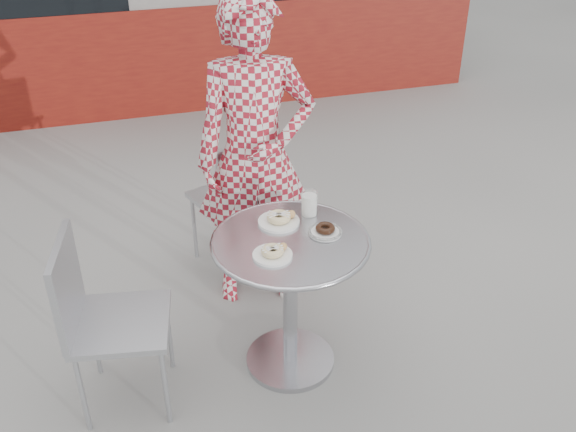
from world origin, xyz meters
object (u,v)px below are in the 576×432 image
object	(u,v)px
chair_left	(124,353)
plate_near	(273,252)
seated_person	(255,157)
milk_cup	(309,204)
bistro_table	(290,272)
chair_far	(235,224)
plate_checker	(325,231)
plate_far	(279,219)

from	to	relation	value
chair_left	plate_near	bearing A→B (deg)	-87.94
seated_person	milk_cup	bearing A→B (deg)	-64.00
bistro_table	milk_cup	size ratio (longest dim) A/B	5.93
chair_far	chair_left	bearing A→B (deg)	32.36
bistro_table	milk_cup	xyz separation A→B (m)	(0.15, 0.19, 0.24)
plate_near	plate_checker	world-z (taller)	plate_near
bistro_table	chair_far	bearing A→B (deg)	93.57
chair_far	seated_person	bearing A→B (deg)	81.27
plate_far	seated_person	bearing A→B (deg)	89.05
chair_far	plate_far	distance (m)	0.95
seated_person	bistro_table	bearing A→B (deg)	-82.76
plate_far	chair_far	bearing A→B (deg)	93.86
chair_far	plate_near	world-z (taller)	chair_far
plate_far	chair_left	bearing A→B (deg)	-168.71
chair_far	chair_left	world-z (taller)	chair_far
plate_far	plate_near	xyz separation A→B (m)	(-0.11, -0.26, -0.00)
bistro_table	chair_far	size ratio (longest dim) A/B	0.84
plate_far	milk_cup	size ratio (longest dim) A/B	1.57
chair_far	milk_cup	distance (m)	0.96
chair_left	seated_person	size ratio (longest dim) A/B	0.51
seated_person	milk_cup	distance (m)	0.48
chair_far	plate_checker	world-z (taller)	chair_far
chair_far	plate_checker	distance (m)	1.10
bistro_table	plate_near	distance (m)	0.25
chair_far	plate_far	world-z (taller)	chair_far
plate_checker	milk_cup	size ratio (longest dim) A/B	1.26
chair_left	plate_far	xyz separation A→B (m)	(0.81, 0.16, 0.50)
chair_far	plate_near	bearing A→B (deg)	67.50
seated_person	chair_left	bearing A→B (deg)	-134.06
chair_left	plate_far	world-z (taller)	chair_left
bistro_table	plate_near	xyz separation A→B (m)	(-0.11, -0.10, 0.20)
chair_left	milk_cup	distance (m)	1.12
bistro_table	plate_far	bearing A→B (deg)	92.09
chair_left	milk_cup	xyz separation A→B (m)	(0.97, 0.19, 0.54)
chair_left	milk_cup	size ratio (longest dim) A/B	7.04
plate_far	plate_checker	xyz separation A→B (m)	(0.18, -0.15, -0.01)
plate_far	plate_checker	world-z (taller)	plate_far
chair_far	plate_checker	size ratio (longest dim) A/B	5.62
bistro_table	seated_person	xyz separation A→B (m)	(0.00, 0.65, 0.31)
plate_checker	milk_cup	bearing A→B (deg)	95.67
plate_checker	plate_far	bearing A→B (deg)	140.10
plate_near	plate_checker	bearing A→B (deg)	21.48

